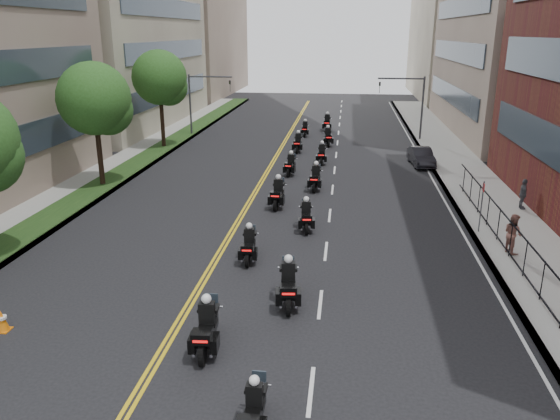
% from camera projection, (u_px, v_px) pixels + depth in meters
% --- Properties ---
extents(sidewalk_right, '(4.00, 90.00, 0.15)m').
position_uv_depth(sidewalk_right, '(480.00, 193.00, 32.67)').
color(sidewalk_right, gray).
rests_on(sidewalk_right, ground).
extents(sidewalk_left, '(4.00, 90.00, 0.15)m').
position_uv_depth(sidewalk_left, '(98.00, 181.00, 35.41)').
color(sidewalk_left, gray).
rests_on(sidewalk_left, ground).
extents(grass_strip, '(2.00, 90.00, 0.04)m').
position_uv_depth(grass_strip, '(110.00, 180.00, 35.29)').
color(grass_strip, '#123413').
rests_on(grass_strip, sidewalk_left).
extents(building_right_far, '(15.00, 28.00, 26.00)m').
position_uv_depth(building_right_far, '(475.00, 4.00, 77.55)').
color(building_right_far, gray).
rests_on(building_right_far, ground).
extents(building_left_far, '(16.00, 28.00, 26.00)m').
position_uv_depth(building_left_far, '(178.00, 6.00, 82.52)').
color(building_left_far, '#816C5E').
rests_on(building_left_far, ground).
extents(iron_fence, '(0.05, 28.00, 1.50)m').
position_uv_depth(iron_fence, '(533.00, 269.00, 20.26)').
color(iron_fence, black).
rests_on(iron_fence, sidewalk_right).
extents(street_trees, '(4.40, 38.40, 7.98)m').
position_uv_depth(street_trees, '(51.00, 118.00, 27.69)').
color(street_trees, black).
rests_on(street_trees, ground).
extents(traffic_signal_right, '(4.09, 0.20, 5.60)m').
position_uv_depth(traffic_signal_right, '(412.00, 99.00, 47.86)').
color(traffic_signal_right, '#3F3F44').
rests_on(traffic_signal_right, ground).
extents(traffic_signal_left, '(4.09, 0.20, 5.60)m').
position_uv_depth(traffic_signal_left, '(200.00, 96.00, 50.03)').
color(traffic_signal_left, '#3F3F44').
rests_on(traffic_signal_left, ground).
extents(motorcycle_1, '(0.48, 2.08, 1.54)m').
position_uv_depth(motorcycle_1, '(254.00, 412.00, 13.10)').
color(motorcycle_1, black).
rests_on(motorcycle_1, ground).
extents(motorcycle_2, '(0.63, 2.47, 1.82)m').
position_uv_depth(motorcycle_2, '(207.00, 329.00, 16.52)').
color(motorcycle_2, black).
rests_on(motorcycle_2, ground).
extents(motorcycle_3, '(0.72, 2.51, 1.85)m').
position_uv_depth(motorcycle_3, '(288.00, 286.00, 19.32)').
color(motorcycle_3, black).
rests_on(motorcycle_3, ground).
extents(motorcycle_4, '(0.57, 2.25, 1.66)m').
position_uv_depth(motorcycle_4, '(249.00, 246.00, 23.09)').
color(motorcycle_4, black).
rests_on(motorcycle_4, ground).
extents(motorcycle_5, '(0.65, 2.26, 1.67)m').
position_uv_depth(motorcycle_5, '(306.00, 217.00, 26.69)').
color(motorcycle_5, black).
rests_on(motorcycle_5, ground).
extents(motorcycle_6, '(0.58, 2.49, 1.84)m').
position_uv_depth(motorcycle_6, '(278.00, 194.00, 30.16)').
color(motorcycle_6, black).
rests_on(motorcycle_6, ground).
extents(motorcycle_7, '(0.59, 2.41, 1.77)m').
position_uv_depth(motorcycle_7, '(316.00, 179.00, 33.49)').
color(motorcycle_7, black).
rests_on(motorcycle_7, ground).
extents(motorcycle_8, '(0.62, 2.24, 1.65)m').
position_uv_depth(motorcycle_8, '(291.00, 165.00, 36.99)').
color(motorcycle_8, black).
rests_on(motorcycle_8, ground).
extents(motorcycle_9, '(0.52, 2.30, 1.70)m').
position_uv_depth(motorcycle_9, '(322.00, 155.00, 40.08)').
color(motorcycle_9, black).
rests_on(motorcycle_9, ground).
extents(motorcycle_10, '(0.55, 2.38, 1.76)m').
position_uv_depth(motorcycle_10, '(298.00, 144.00, 44.00)').
color(motorcycle_10, black).
rests_on(motorcycle_10, ground).
extents(motorcycle_11, '(0.71, 2.39, 1.77)m').
position_uv_depth(motorcycle_11, '(328.00, 138.00, 46.43)').
color(motorcycle_11, black).
rests_on(motorcycle_11, ground).
extents(motorcycle_12, '(0.50, 2.18, 1.61)m').
position_uv_depth(motorcycle_12, '(305.00, 130.00, 50.59)').
color(motorcycle_12, black).
rests_on(motorcycle_12, ground).
extents(motorcycle_13, '(0.58, 2.52, 1.86)m').
position_uv_depth(motorcycle_13, '(327.00, 123.00, 53.40)').
color(motorcycle_13, black).
rests_on(motorcycle_13, ground).
extents(parked_sedan, '(1.74, 4.04, 1.29)m').
position_uv_depth(parked_sedan, '(421.00, 157.00, 39.60)').
color(parked_sedan, black).
rests_on(parked_sedan, ground).
extents(pedestrian_b, '(0.93, 1.04, 1.76)m').
position_uv_depth(pedestrian_b, '(513.00, 233.00, 23.47)').
color(pedestrian_b, '#875549').
rests_on(pedestrian_b, sidewalk_right).
extents(pedestrian_c, '(0.44, 0.99, 1.66)m').
position_uv_depth(pedestrian_c, '(523.00, 194.00, 29.34)').
color(pedestrian_c, '#47494F').
rests_on(pedestrian_c, sidewalk_right).
extents(traffic_cone, '(0.44, 0.44, 0.73)m').
position_uv_depth(traffic_cone, '(2.00, 321.00, 17.72)').
color(traffic_cone, orange).
rests_on(traffic_cone, ground).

